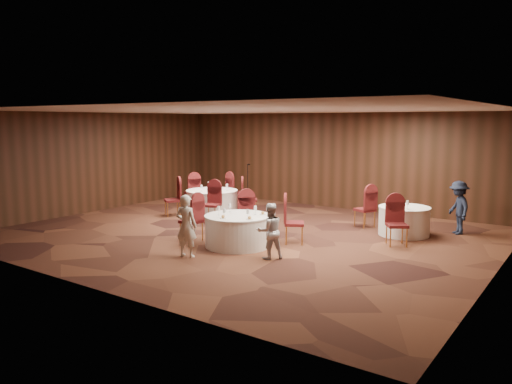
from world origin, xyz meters
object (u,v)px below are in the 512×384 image
Objects in this scene: table_main at (238,230)px; mic_stand at (248,194)px; woman_a at (186,226)px; table_right at (404,221)px; woman_b at (270,231)px; man_c at (458,208)px; table_left at (212,201)px.

table_main is 1.06× the size of mic_stand.
table_right is at bearing -134.23° from woman_a.
table_right is 0.95× the size of woman_a.
woman_a reaches higher than woman_b.
mic_stand is at bearing -129.23° from man_c.
table_main is at bearing -78.55° from man_c.
mic_stand is 6.72m from woman_b.
woman_b is (1.56, 0.91, -0.08)m from woman_a.
woman_a is 1.81m from woman_b.
mic_stand reaches higher than table_left.
table_left is at bearing -175.77° from table_right.
man_c reaches higher than woman_a.
table_main is 4.37m from table_left.
mic_stand is 1.07× the size of woman_a.
woman_a is (2.74, -6.07, 0.27)m from mic_stand.
mic_stand reaches higher than woman_a.
woman_a is at bearing -73.11° from man_c.
mic_stand is at bearing -102.98° from woman_b.
woman_b is (1.21, -0.47, 0.23)m from table_main.
table_left is 1.12× the size of mic_stand.
table_left is 1.76m from mic_stand.
table_main is 1.29× the size of woman_b.
table_right is 1.48m from man_c.
table_left is 5.20m from woman_a.
woman_b is at bearing -37.38° from table_left.
woman_a is at bearing -104.11° from table_main.
woman_b is at bearing -160.19° from woman_a.
table_left is 1.26× the size of table_right.
table_main is 1.12× the size of man_c.
table_right is 1.08× the size of woman_b.
table_left is at bearing 137.87° from table_main.
table_left is 1.20× the size of woman_a.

